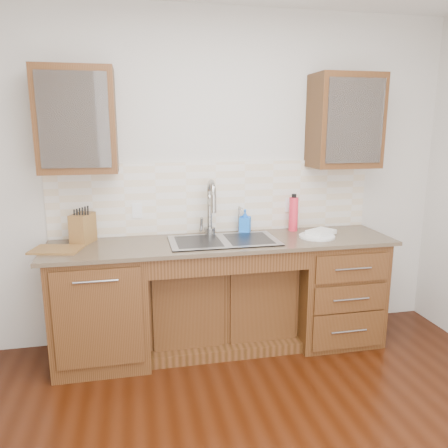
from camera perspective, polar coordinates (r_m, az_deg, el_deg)
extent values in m
cube|color=beige|center=(3.70, -1.28, 5.87)|extent=(4.00, 0.10, 2.70)
cube|color=#593014|center=(3.53, -15.69, -10.28)|extent=(0.70, 0.62, 0.88)
cube|color=#593014|center=(3.69, -0.42, -10.22)|extent=(1.20, 0.44, 0.70)
cube|color=#593014|center=(3.87, 13.91, -8.08)|extent=(0.70, 0.62, 0.88)
cube|color=#84705B|center=(3.42, -0.09, -2.45)|extent=(2.70, 0.65, 0.03)
cube|color=beige|center=(3.66, -1.09, 3.51)|extent=(2.70, 0.02, 0.59)
cube|color=#9E9EA5|center=(3.42, -0.03, -3.64)|extent=(0.84, 0.46, 0.19)
cylinder|color=#999993|center=(3.56, -1.89, 1.72)|extent=(0.04, 0.04, 0.40)
cylinder|color=#999993|center=(3.64, 1.97, 0.66)|extent=(0.02, 0.02, 0.24)
cube|color=#593014|center=(3.41, -18.67, 12.67)|extent=(0.55, 0.34, 0.75)
cube|color=#593014|center=(3.80, 15.50, 12.80)|extent=(0.55, 0.34, 0.75)
cube|color=white|center=(3.60, -11.28, 1.74)|extent=(0.08, 0.01, 0.12)
cube|color=white|center=(3.83, 8.55, 2.50)|extent=(0.08, 0.01, 0.12)
imported|color=#1A73F7|center=(3.67, 2.76, 0.40)|extent=(0.12, 0.12, 0.20)
cylinder|color=red|center=(3.77, 9.05, 1.28)|extent=(0.10, 0.10, 0.29)
cylinder|color=white|center=(3.60, 12.04, -1.58)|extent=(0.31, 0.31, 0.02)
cube|color=white|center=(3.65, 12.54, -1.03)|extent=(0.27, 0.24, 0.03)
cube|color=olive|center=(3.50, -17.95, -0.54)|extent=(0.19, 0.24, 0.23)
cube|color=brown|center=(3.37, -21.03, -3.14)|extent=(0.39, 0.31, 0.02)
imported|color=silver|center=(3.42, -20.68, 11.63)|extent=(0.14, 0.14, 0.09)
imported|color=white|center=(3.40, -16.47, 11.95)|extent=(0.11, 0.11, 0.10)
imported|color=white|center=(3.75, 13.71, 12.17)|extent=(0.16, 0.16, 0.10)
imported|color=white|center=(3.84, 16.54, 11.98)|extent=(0.11, 0.11, 0.10)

